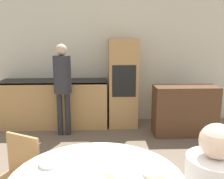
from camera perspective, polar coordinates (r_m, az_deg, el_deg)
name	(u,v)px	position (r m, az deg, el deg)	size (l,w,h in m)	color
wall_back	(111,60)	(5.23, -0.18, 6.81)	(6.06, 0.05, 2.60)	beige
kitchen_counter	(55,103)	(5.12, -12.93, -2.96)	(2.08, 0.60, 0.93)	tan
oven_unit	(123,83)	(4.97, 2.46, 1.50)	(0.56, 0.59, 1.73)	tan
sideboard	(185,111)	(4.73, 16.28, -4.64)	(1.13, 0.45, 0.90)	#51331E
chair_far_left	(16,176)	(2.58, -21.03, -18.07)	(0.54, 0.54, 0.86)	tan
person_standing	(62,79)	(4.48, -11.26, 2.28)	(0.31, 0.31, 1.65)	#262628
cup	(110,177)	(1.83, -0.54, -19.38)	(0.07, 0.07, 0.08)	beige
bowl_centre	(155,173)	(1.95, 9.73, -18.31)	(0.16, 0.16, 0.04)	beige
bowl_far	(49,162)	(2.11, -14.11, -15.87)	(0.16, 0.16, 0.04)	white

